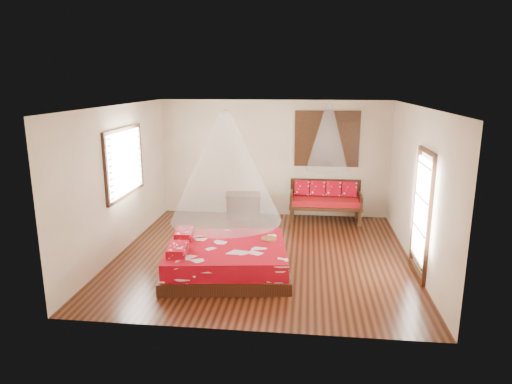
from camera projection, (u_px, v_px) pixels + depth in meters
room at (263, 183)px, 8.40m from camera, size 5.54×5.54×2.84m
bed at (226, 259)px, 7.87m from camera, size 2.32×2.15×0.64m
daybed at (325, 199)px, 10.76m from camera, size 1.67×0.74×0.94m
storage_chest at (243, 205)px, 11.10m from camera, size 0.92×0.73×0.57m
shutter_panel at (327, 139)px, 10.76m from camera, size 1.52×0.06×1.32m
window_left at (125, 162)px, 8.82m from camera, size 0.10×1.74×1.34m
glazed_door at (421, 214)px, 7.60m from camera, size 0.08×1.02×2.16m
wine_tray at (269, 236)px, 8.06m from camera, size 0.27×0.27×0.22m
mosquito_net_main at (226, 168)px, 7.49m from camera, size 1.86×1.86×1.80m
mosquito_net_daybed at (328, 137)px, 10.29m from camera, size 0.96×0.96×1.50m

